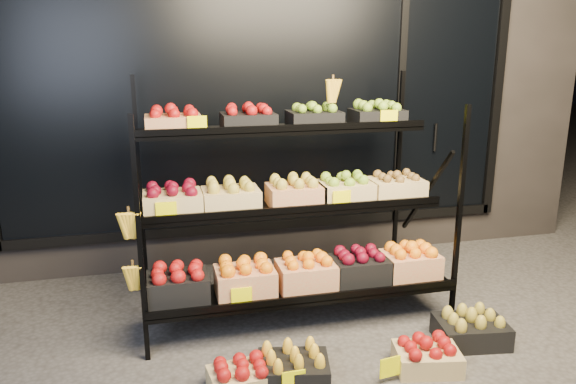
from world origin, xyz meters
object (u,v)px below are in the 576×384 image
object	(u,v)px
floor_crate_left	(241,376)
floor_crate_midleft	(293,367)
floor_crate_midright	(427,355)
display_rack	(291,206)

from	to	relation	value
floor_crate_left	floor_crate_midleft	world-z (taller)	floor_crate_midleft
floor_crate_midleft	floor_crate_midright	xyz separation A→B (m)	(0.80, -0.06, -0.00)
display_rack	floor_crate_midright	xyz separation A→B (m)	(0.60, -0.92, -0.70)
floor_crate_left	floor_crate_midleft	xyz separation A→B (m)	(0.30, 0.00, 0.01)
display_rack	floor_crate_left	distance (m)	1.22
display_rack	floor_crate_midleft	world-z (taller)	display_rack
display_rack	floor_crate_midleft	size ratio (longest dim) A/B	4.82
display_rack	floor_crate_left	size ratio (longest dim) A/B	5.85
floor_crate_left	floor_crate_midright	world-z (taller)	floor_crate_midright
display_rack	floor_crate_midleft	xyz separation A→B (m)	(-0.20, -0.86, -0.69)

